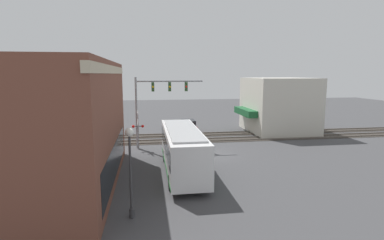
{
  "coord_description": "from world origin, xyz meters",
  "views": [
    {
      "loc": [
        -26.09,
        5.29,
        7.33
      ],
      "look_at": [
        5.12,
        0.65,
        2.48
      ],
      "focal_mm": 28.0,
      "sensor_mm": 36.0,
      "label": 1
    }
  ],
  "objects_px": {
    "parked_car_red": "(188,126)",
    "pedestrian_near_bus": "(204,157)",
    "city_bus": "(182,148)",
    "crossing_signal": "(138,126)",
    "streetlamp": "(130,165)"
  },
  "relations": [
    {
      "from": "streetlamp",
      "to": "parked_car_red",
      "type": "bearing_deg",
      "value": -14.86
    },
    {
      "from": "city_bus",
      "to": "streetlamp",
      "type": "bearing_deg",
      "value": 153.25
    },
    {
      "from": "pedestrian_near_bus",
      "to": "parked_car_red",
      "type": "bearing_deg",
      "value": -3.12
    },
    {
      "from": "crossing_signal",
      "to": "streetlamp",
      "type": "distance_m",
      "value": 14.36
    },
    {
      "from": "city_bus",
      "to": "parked_car_red",
      "type": "xyz_separation_m",
      "value": [
        15.92,
        -2.6,
        -1.14
      ]
    },
    {
      "from": "city_bus",
      "to": "streetlamp",
      "type": "xyz_separation_m",
      "value": [
        -6.8,
        3.43,
        0.97
      ]
    },
    {
      "from": "city_bus",
      "to": "crossing_signal",
      "type": "xyz_separation_m",
      "value": [
        7.55,
        3.48,
        0.46
      ]
    },
    {
      "from": "city_bus",
      "to": "pedestrian_near_bus",
      "type": "xyz_separation_m",
      "value": [
        0.69,
        -1.77,
        -0.89
      ]
    },
    {
      "from": "city_bus",
      "to": "crossing_signal",
      "type": "relative_size",
      "value": 2.73
    },
    {
      "from": "parked_car_red",
      "to": "city_bus",
      "type": "bearing_deg",
      "value": 170.72
    },
    {
      "from": "parked_car_red",
      "to": "pedestrian_near_bus",
      "type": "height_order",
      "value": "pedestrian_near_bus"
    },
    {
      "from": "parked_car_red",
      "to": "pedestrian_near_bus",
      "type": "distance_m",
      "value": 15.25
    },
    {
      "from": "crossing_signal",
      "to": "parked_car_red",
      "type": "relative_size",
      "value": 0.9
    },
    {
      "from": "streetlamp",
      "to": "pedestrian_near_bus",
      "type": "relative_size",
      "value": 2.55
    },
    {
      "from": "crossing_signal",
      "to": "streetlamp",
      "type": "relative_size",
      "value": 0.81
    }
  ]
}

